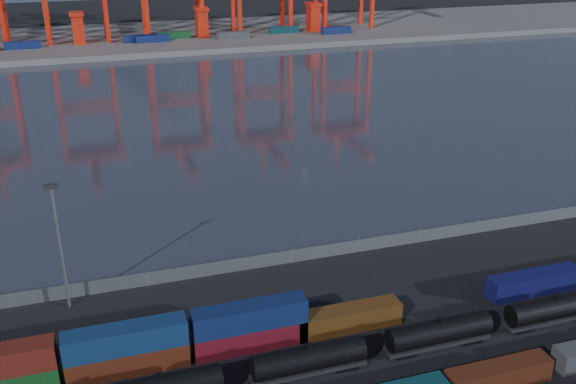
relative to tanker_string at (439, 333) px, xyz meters
name	(u,v)px	position (x,y,z in m)	size (l,w,h in m)	color
harbor_water	(195,114)	(-9.67, 100.37, -1.95)	(700.00, 700.00, 0.00)	#2C3240
far_quay	(147,38)	(-9.67, 205.37, -0.96)	(700.00, 70.00, 2.00)	#514F4C
container_row_north	(201,341)	(-25.76, 6.52, 0.08)	(142.69, 2.62, 5.59)	navy
tanker_string	(439,333)	(0.00, 0.00, 0.00)	(136.73, 2.73, 3.91)	black
waterfront_fence	(292,256)	(-9.67, 23.37, -0.96)	(160.12, 0.12, 2.20)	#595B5E
yard_light_mast	(59,241)	(-39.67, 21.37, 7.33)	(1.60, 0.40, 16.60)	slate
quay_containers	(120,40)	(-20.66, 190.83, 1.34)	(172.58, 10.99, 2.60)	navy
straddle_carriers	(141,24)	(-12.17, 195.37, 5.86)	(140.00, 7.00, 11.10)	red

